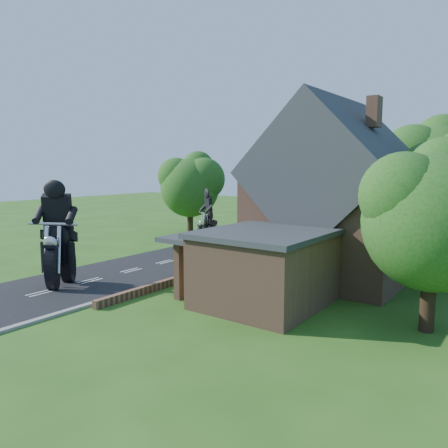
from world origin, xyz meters
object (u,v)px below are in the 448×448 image
Objects in this scene: house at (335,202)px; motorcycle_follow at (209,242)px; annex at (263,266)px; garden_wall at (235,262)px; motorcycle_lead at (61,271)px.

house reaches higher than motorcycle_follow.
house is 7.30m from annex.
motorcycle_follow is at bearing 147.29° from garden_wall.
motorcycle_lead is (-4.58, -9.63, 0.65)m from garden_wall.
motorcycle_lead is 12.43m from motorcycle_follow.
motorcycle_lead reaches higher than garden_wall.
motorcycle_follow is at bearing -118.41° from motorcycle_lead.
annex is at bearing -46.16° from garden_wall.
garden_wall is 7.52m from house.
garden_wall is at bearing 133.84° from annex.
garden_wall is 3.12× the size of annex.
motorcycle_lead is (-10.78, -10.63, -3.50)m from house.
garden_wall is at bearing -170.83° from house.
house reaches higher than motorcycle_lead.
motorcycle_follow is at bearing 170.33° from house.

